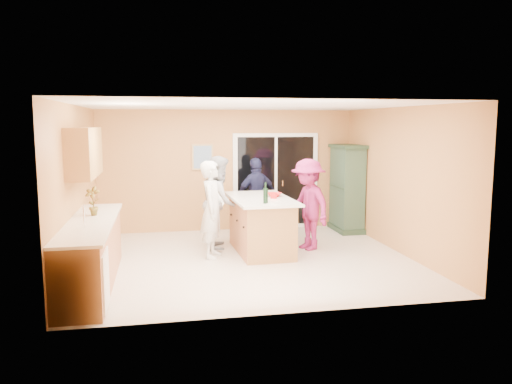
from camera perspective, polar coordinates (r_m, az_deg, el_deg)
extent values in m
plane|color=beige|center=(8.61, -0.86, -7.72)|extent=(5.50, 5.50, 0.00)
cube|color=white|center=(8.30, -0.90, 9.84)|extent=(5.50, 5.00, 0.10)
cube|color=#EBAF61|center=(10.82, -3.21, 2.47)|extent=(5.50, 0.10, 2.60)
cube|color=#EBAF61|center=(5.94, 3.36, -1.96)|extent=(5.50, 0.10, 2.60)
cube|color=#EBAF61|center=(8.33, -19.84, 0.41)|extent=(0.10, 5.00, 2.60)
cube|color=#EBAF61|center=(9.24, 16.16, 1.26)|extent=(0.10, 5.00, 2.60)
cube|color=#AE6943|center=(7.57, -18.31, -6.79)|extent=(0.60, 3.00, 0.90)
cube|color=white|center=(6.53, -19.43, -9.62)|extent=(0.62, 0.60, 0.72)
cube|color=silver|center=(7.47, -18.35, -3.29)|extent=(0.65, 3.05, 0.04)
cylinder|color=silver|center=(6.95, -19.05, -2.70)|extent=(0.02, 0.02, 0.30)
cube|color=#AE6943|center=(8.06, -19.01, 4.32)|extent=(0.35, 1.60, 0.75)
cube|color=white|center=(11.00, 2.25, 1.26)|extent=(1.90, 0.05, 2.10)
cube|color=black|center=(10.99, 2.27, 1.25)|extent=(1.70, 0.03, 1.94)
cube|color=white|center=(10.98, 2.28, 1.25)|extent=(0.06, 0.04, 1.94)
cube|color=silver|center=(11.02, 3.05, 1.00)|extent=(0.02, 0.03, 0.12)
cube|color=tan|center=(10.71, -6.13, 4.00)|extent=(0.46, 0.03, 0.56)
cube|color=teal|center=(10.70, -6.12, 3.99)|extent=(0.38, 0.02, 0.48)
cube|color=#AE6943|center=(9.02, 0.58, -3.90)|extent=(0.92, 1.70, 0.95)
cube|color=silver|center=(8.94, 0.58, -0.78)|extent=(1.09, 1.92, 0.04)
cube|color=black|center=(9.12, 0.58, -6.49)|extent=(0.83, 1.61, 0.11)
cube|color=#233925|center=(11.03, 10.25, -4.08)|extent=(0.52, 0.98, 0.11)
cube|color=#334D39|center=(10.89, 10.36, 0.39)|extent=(0.46, 0.92, 1.74)
cube|color=#233925|center=(10.81, 10.47, 5.15)|extent=(0.54, 1.02, 0.07)
imported|color=silver|center=(8.63, -5.00, -2.00)|extent=(0.57, 0.71, 1.68)
imported|color=gray|center=(9.30, -4.16, -1.15)|extent=(0.79, 0.94, 1.72)
imported|color=#1B1E3C|center=(10.32, 0.07, -0.53)|extent=(1.02, 0.66, 1.61)
imported|color=#891D49|center=(9.19, 5.97, -1.44)|extent=(0.96, 1.23, 1.67)
imported|color=red|center=(9.10, 2.11, -0.30)|extent=(0.34, 0.34, 0.06)
imported|color=#AC2E11|center=(7.85, -18.15, -0.98)|extent=(0.28, 0.24, 0.44)
cylinder|color=red|center=(8.83, 2.15, -0.40)|extent=(0.08, 0.08, 0.11)
cylinder|color=red|center=(8.84, 1.91, -0.38)|extent=(0.10, 0.10, 0.11)
cylinder|color=black|center=(8.28, 1.10, -0.43)|extent=(0.08, 0.08, 0.26)
cylinder|color=black|center=(8.26, 1.10, 0.77)|extent=(0.03, 0.03, 0.10)
cylinder|color=silver|center=(8.36, 1.75, -1.19)|extent=(0.26, 0.26, 0.01)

